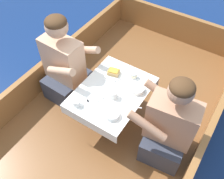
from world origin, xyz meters
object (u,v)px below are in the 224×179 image
at_px(tin_can, 134,75).
at_px(person_port, 65,67).
at_px(coffee_cup_port, 77,103).
at_px(sandwich, 114,72).
at_px(person_starboard, 169,127).
at_px(coffee_cup_starboard, 113,94).

bearing_deg(tin_can, person_port, -161.39).
bearing_deg(person_port, coffee_cup_port, -35.77).
relative_size(sandwich, coffee_cup_port, 1.31).
distance_m(person_port, coffee_cup_port, 0.54).
bearing_deg(person_starboard, coffee_cup_starboard, -4.94).
distance_m(person_port, tin_can, 0.71).
xyz_separation_m(sandwich, tin_can, (0.18, 0.07, -0.00)).
height_order(sandwich, coffee_cup_starboard, coffee_cup_starboard).
bearing_deg(coffee_cup_starboard, coffee_cup_port, -130.83).
bearing_deg(person_port, sandwich, 19.83).
bearing_deg(person_starboard, coffee_cup_port, 12.61).
bearing_deg(tin_can, person_starboard, -29.63).
relative_size(coffee_cup_port, tin_can, 1.46).
height_order(coffee_cup_starboard, tin_can, coffee_cup_starboard).
bearing_deg(tin_can, coffee_cup_starboard, -95.83).
bearing_deg(tin_can, coffee_cup_port, -113.89).
bearing_deg(sandwich, person_starboard, -17.64).
bearing_deg(sandwich, tin_can, 21.76).
bearing_deg(person_port, tin_can, 21.01).
xyz_separation_m(person_port, person_starboard, (1.19, -0.07, -0.03)).
height_order(person_starboard, coffee_cup_port, person_starboard).
relative_size(person_port, tin_can, 14.70).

